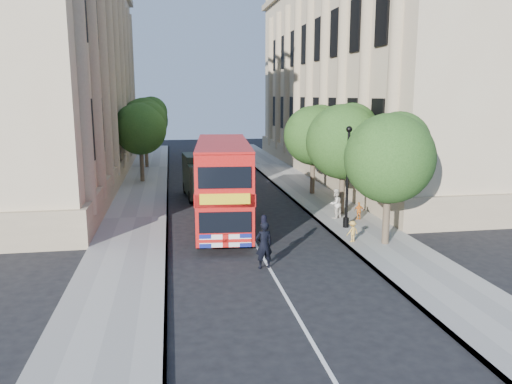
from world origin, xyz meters
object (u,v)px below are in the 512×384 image
lamp_post (347,181)px  double_decker_bus (223,182)px  woman_pedestrian (335,204)px  box_van (201,177)px  police_constable (264,245)px

lamp_post → double_decker_bus: bearing=168.4°
lamp_post → double_decker_bus: (-6.16, 1.27, -0.08)m
woman_pedestrian → double_decker_bus: bearing=-25.4°
lamp_post → woman_pedestrian: 2.51m
box_van → woman_pedestrian: size_ratio=3.13×
lamp_post → box_van: 11.60m
lamp_post → box_van: bearing=126.0°
woman_pedestrian → police_constable: bearing=21.0°
police_constable → woman_pedestrian: size_ratio=1.18×
lamp_post → box_van: (-6.79, 9.34, -1.12)m
lamp_post → police_constable: bearing=-136.2°
lamp_post → box_van: lamp_post is taller
lamp_post → box_van: size_ratio=1.01×
box_van → double_decker_bus: bearing=-89.9°
double_decker_bus → police_constable: size_ratio=5.06×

